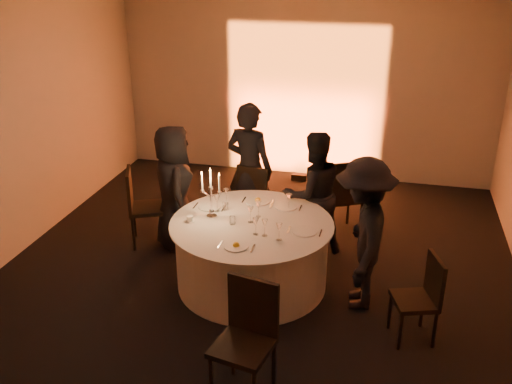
% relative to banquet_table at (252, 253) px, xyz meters
% --- Properties ---
extents(floor, '(7.00, 7.00, 0.00)m').
position_rel_banquet_table_xyz_m(floor, '(0.00, 0.00, -0.38)').
color(floor, black).
rests_on(floor, ground).
extents(ceiling, '(7.00, 7.00, 0.00)m').
position_rel_banquet_table_xyz_m(ceiling, '(0.00, 0.00, 2.62)').
color(ceiling, white).
rests_on(ceiling, wall_back).
extents(wall_back, '(7.00, 0.00, 7.00)m').
position_rel_banquet_table_xyz_m(wall_back, '(0.00, 3.50, 1.12)').
color(wall_back, '#B8B3AA').
rests_on(wall_back, floor).
extents(wall_left, '(0.00, 7.00, 7.00)m').
position_rel_banquet_table_xyz_m(wall_left, '(-3.00, 0.00, 1.12)').
color(wall_left, '#B8B3AA').
rests_on(wall_left, floor).
extents(uplighter_fixture, '(0.25, 0.12, 0.10)m').
position_rel_banquet_table_xyz_m(uplighter_fixture, '(0.00, 3.20, -0.33)').
color(uplighter_fixture, black).
rests_on(uplighter_fixture, floor).
extents(banquet_table, '(1.80, 1.80, 0.77)m').
position_rel_banquet_table_xyz_m(banquet_table, '(0.00, 0.00, 0.00)').
color(banquet_table, black).
rests_on(banquet_table, floor).
extents(chair_left, '(0.58, 0.58, 1.01)m').
position_rel_banquet_table_xyz_m(chair_left, '(-1.60, 0.60, 0.19)').
color(chair_left, black).
rests_on(chair_left, floor).
extents(chair_back_left, '(0.49, 0.49, 0.96)m').
position_rel_banquet_table_xyz_m(chair_back_left, '(-0.26, 1.26, 0.16)').
color(chair_back_left, black).
rests_on(chair_back_left, floor).
extents(chair_back_right, '(0.64, 0.64, 1.07)m').
position_rel_banquet_table_xyz_m(chair_back_right, '(0.88, 1.43, 0.22)').
color(chair_back_right, black).
rests_on(chair_back_right, floor).
extents(chair_right, '(0.49, 0.49, 0.88)m').
position_rel_banquet_table_xyz_m(chair_right, '(1.82, -0.56, 0.11)').
color(chair_right, black).
rests_on(chair_right, floor).
extents(chair_front, '(0.54, 0.54, 1.05)m').
position_rel_banquet_table_xyz_m(chair_front, '(0.37, -1.64, 0.21)').
color(chair_front, black).
rests_on(chair_front, floor).
extents(guest_left, '(0.82, 0.92, 1.59)m').
position_rel_banquet_table_xyz_m(guest_left, '(-1.15, 0.65, 0.41)').
color(guest_left, black).
rests_on(guest_left, floor).
extents(guest_back_left, '(0.73, 0.58, 1.77)m').
position_rel_banquet_table_xyz_m(guest_back_left, '(-0.35, 1.27, 0.50)').
color(guest_back_left, black).
rests_on(guest_back_left, floor).
extents(guest_back_right, '(0.96, 0.90, 1.57)m').
position_rel_banquet_table_xyz_m(guest_back_right, '(0.54, 0.90, 0.40)').
color(guest_back_right, black).
rests_on(guest_back_right, floor).
extents(guest_right, '(0.70, 1.11, 1.65)m').
position_rel_banquet_table_xyz_m(guest_right, '(1.20, -0.10, 0.44)').
color(guest_right, black).
rests_on(guest_right, floor).
extents(plate_left, '(0.36, 0.26, 0.01)m').
position_rel_banquet_table_xyz_m(plate_left, '(-0.57, 0.26, 0.39)').
color(plate_left, white).
rests_on(plate_left, banquet_table).
extents(plate_back_left, '(0.35, 0.29, 0.08)m').
position_rel_banquet_table_xyz_m(plate_back_left, '(-0.06, 0.55, 0.40)').
color(plate_back_left, white).
rests_on(plate_back_left, banquet_table).
extents(plate_back_right, '(0.36, 0.26, 0.01)m').
position_rel_banquet_table_xyz_m(plate_back_right, '(0.29, 0.48, 0.39)').
color(plate_back_right, white).
rests_on(plate_back_right, banquet_table).
extents(plate_right, '(0.36, 0.27, 0.01)m').
position_rel_banquet_table_xyz_m(plate_right, '(0.60, -0.08, 0.39)').
color(plate_right, white).
rests_on(plate_right, banquet_table).
extents(plate_front, '(0.36, 0.25, 0.08)m').
position_rel_banquet_table_xyz_m(plate_front, '(-0.02, -0.56, 0.40)').
color(plate_front, white).
rests_on(plate_front, banquet_table).
extents(coffee_cup, '(0.11, 0.11, 0.07)m').
position_rel_banquet_table_xyz_m(coffee_cup, '(-0.66, -0.13, 0.42)').
color(coffee_cup, white).
rests_on(coffee_cup, banquet_table).
extents(candelabra, '(0.25, 0.12, 0.59)m').
position_rel_banquet_table_xyz_m(candelabra, '(-0.47, 0.03, 0.59)').
color(candelabra, silver).
rests_on(candelabra, banquet_table).
extents(wine_glass_a, '(0.07, 0.07, 0.19)m').
position_rel_banquet_table_xyz_m(wine_glass_a, '(0.11, -0.26, 0.52)').
color(wine_glass_a, white).
rests_on(wine_glass_a, banquet_table).
extents(wine_glass_b, '(0.07, 0.07, 0.19)m').
position_rel_banquet_table_xyz_m(wine_glass_b, '(0.33, 0.43, 0.52)').
color(wine_glass_b, white).
rests_on(wine_glass_b, banquet_table).
extents(wine_glass_c, '(0.07, 0.07, 0.19)m').
position_rel_banquet_table_xyz_m(wine_glass_c, '(-0.40, 0.40, 0.52)').
color(wine_glass_c, white).
rests_on(wine_glass_c, banquet_table).
extents(wine_glass_d, '(0.07, 0.07, 0.19)m').
position_rel_banquet_table_xyz_m(wine_glass_d, '(-0.01, 0.00, 0.52)').
color(wine_glass_d, white).
rests_on(wine_glass_d, banquet_table).
extents(wine_glass_e, '(0.07, 0.07, 0.19)m').
position_rel_banquet_table_xyz_m(wine_glass_e, '(0.37, -0.32, 0.52)').
color(wine_glass_e, white).
rests_on(wine_glass_e, banquet_table).
extents(wine_glass_f, '(0.07, 0.07, 0.19)m').
position_rel_banquet_table_xyz_m(wine_glass_f, '(0.21, -0.26, 0.52)').
color(wine_glass_f, white).
rests_on(wine_glass_f, banquet_table).
extents(wine_glass_g, '(0.07, 0.07, 0.19)m').
position_rel_banquet_table_xyz_m(wine_glass_g, '(-0.45, 0.19, 0.52)').
color(wine_glass_g, white).
rests_on(wine_glass_g, banquet_table).
extents(wine_glass_h, '(0.07, 0.07, 0.19)m').
position_rel_banquet_table_xyz_m(wine_glass_h, '(0.04, 0.16, 0.52)').
color(wine_glass_h, white).
rests_on(wine_glass_h, banquet_table).
extents(tumbler_a, '(0.07, 0.07, 0.09)m').
position_rel_banquet_table_xyz_m(tumbler_a, '(-0.37, 0.25, 0.43)').
color(tumbler_a, white).
rests_on(tumbler_a, banquet_table).
extents(tumbler_b, '(0.07, 0.07, 0.09)m').
position_rel_banquet_table_xyz_m(tumbler_b, '(-0.19, -0.08, 0.43)').
color(tumbler_b, white).
rests_on(tumbler_b, banquet_table).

